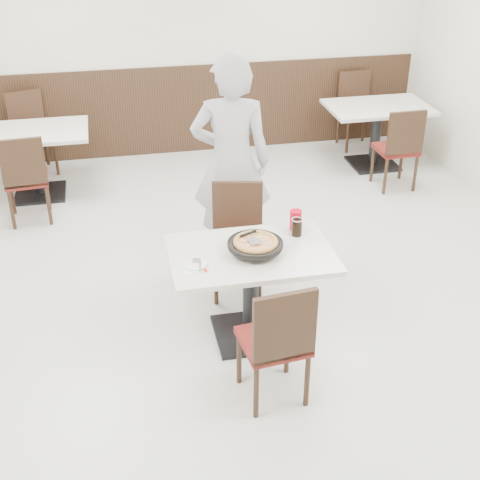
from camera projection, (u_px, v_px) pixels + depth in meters
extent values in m
plane|color=#A8A8A3|center=(244.00, 300.00, 5.66)|extent=(7.00, 7.00, 0.00)
cube|color=silver|center=(183.00, 40.00, 7.97)|extent=(6.00, 0.04, 2.80)
cube|color=black|center=(186.00, 110.00, 8.37)|extent=(5.90, 0.03, 1.10)
cylinder|color=black|center=(255.00, 250.00, 4.86)|extent=(0.14, 0.14, 0.04)
cylinder|color=black|center=(255.00, 248.00, 4.84)|extent=(0.38, 0.38, 0.01)
cylinder|color=#B4823F|center=(256.00, 244.00, 4.85)|extent=(0.31, 0.31, 0.02)
cube|color=silver|center=(255.00, 241.00, 4.83)|extent=(0.10, 0.12, 0.00)
cube|color=white|center=(192.00, 268.00, 4.67)|extent=(0.17, 0.17, 0.00)
cylinder|color=silver|center=(195.00, 264.00, 4.71)|extent=(0.18, 0.18, 0.01)
cube|color=silver|center=(200.00, 266.00, 4.67)|extent=(0.04, 0.15, 0.00)
cylinder|color=black|center=(297.00, 228.00, 5.07)|extent=(0.08, 0.08, 0.13)
cylinder|color=#BC0017|center=(296.00, 220.00, 5.14)|extent=(0.10, 0.10, 0.16)
imported|color=#A6A6AA|center=(231.00, 163.00, 5.80)|extent=(0.78, 0.59, 1.92)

